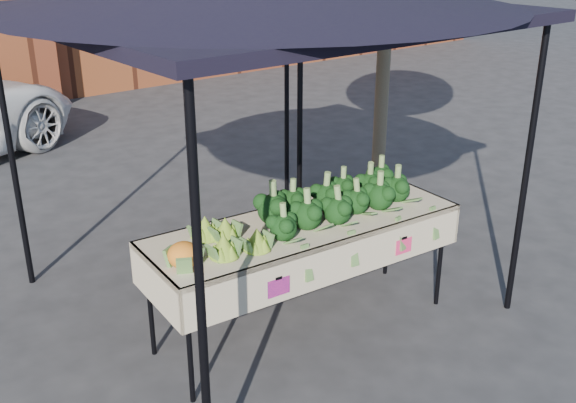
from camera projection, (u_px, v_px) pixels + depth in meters
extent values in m
plane|color=#272729|center=(324.00, 314.00, 5.39)|extent=(90.00, 90.00, 0.00)
cube|color=#C4B499|center=(305.00, 276.00, 5.04)|extent=(2.46, 1.02, 0.90)
cube|color=#F22D8C|center=(287.00, 288.00, 4.37)|extent=(0.17, 0.01, 0.12)
cube|color=#E62B66|center=(402.00, 242.00, 5.02)|extent=(0.17, 0.01, 0.12)
ellipsoid|color=black|center=(336.00, 193.00, 5.03)|extent=(1.48, 0.58, 0.28)
ellipsoid|color=#92A530|center=(227.00, 231.00, 4.47)|extent=(0.44, 0.58, 0.21)
ellipsoid|color=orange|center=(184.00, 253.00, 4.19)|extent=(0.21, 0.21, 0.19)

